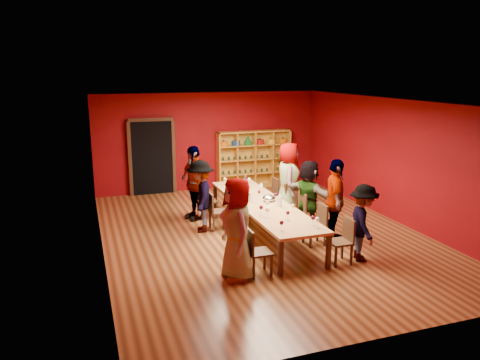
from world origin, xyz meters
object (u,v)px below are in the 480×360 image
object	(u,v)px
person_left_4	(194,183)
chair_person_right_4	(271,193)
chair_person_right_0	(343,238)
chair_person_right_1	(318,222)
chair_person_left_3	(215,209)
shelving_unit	(253,156)
spittoon_bowl	(269,198)
person_left_3	(201,196)
person_right_4	(283,182)
person_left_0	(237,229)
person_right_2	(309,195)
chair_person_left_4	(205,199)
chair_person_left_0	(255,249)
person_right_3	(288,180)
person_right_1	(335,201)
chair_person_right_2	(298,210)
chair_person_right_3	(279,197)
tasting_table	(262,205)
wine_bottle	(244,181)
person_right_0	(363,223)

from	to	relation	value
person_left_4	chair_person_right_4	bearing A→B (deg)	72.61
chair_person_right_0	chair_person_right_1	xyz separation A→B (m)	(0.00, 1.04, 0.00)
chair_person_right_0	chair_person_left_3	bearing A→B (deg)	124.33
shelving_unit	chair_person_right_0	bearing A→B (deg)	-94.41
shelving_unit	spittoon_bowl	distance (m)	4.40
person_left_3	person_right_4	size ratio (longest dim) A/B	1.10
chair_person_right_4	person_left_0	bearing A→B (deg)	-121.06
person_right_2	chair_person_left_4	bearing A→B (deg)	33.02
chair_person_left_0	person_right_3	bearing A→B (deg)	56.26
person_left_0	person_left_3	size ratio (longest dim) A/B	1.11
person_right_1	chair_person_right_4	size ratio (longest dim) A/B	2.08
chair_person_right_2	person_right_2	xyz separation A→B (m)	(0.27, 0.00, 0.33)
person_right_1	chair_person_right_3	size ratio (longest dim) A/B	2.08
chair_person_left_4	person_right_4	xyz separation A→B (m)	(2.15, 0.01, 0.27)
shelving_unit	person_right_3	distance (m)	3.19
chair_person_left_4	tasting_table	bearing A→B (deg)	-60.75
person_left_4	spittoon_bowl	world-z (taller)	person_left_4
shelving_unit	spittoon_bowl	size ratio (longest dim) A/B	8.07
person_left_3	chair_person_right_3	distance (m)	2.24
person_left_0	wine_bottle	size ratio (longest dim) A/B	6.77
chair_person_left_0	spittoon_bowl	size ratio (longest dim) A/B	2.99
shelving_unit	person_right_2	xyz separation A→B (m)	(-0.22, -4.30, -0.16)
chair_person_right_1	chair_person_right_2	xyz separation A→B (m)	(0.00, 0.97, 0.00)
person_right_1	chair_person_left_0	bearing A→B (deg)	137.13
shelving_unit	chair_person_right_4	bearing A→B (deg)	-100.27
chair_person_left_4	chair_person_right_0	xyz separation A→B (m)	(1.82, -3.61, 0.00)
person_left_3	person_right_2	world-z (taller)	person_left_3
chair_person_left_4	chair_person_right_2	world-z (taller)	same
chair_person_right_4	chair_person_left_3	bearing A→B (deg)	-152.26
shelving_unit	person_left_3	bearing A→B (deg)	-126.09
person_right_3	wine_bottle	distance (m)	1.14
chair_person_left_0	person_right_3	size ratio (longest dim) A/B	0.47
person_right_2	spittoon_bowl	size ratio (longest dim) A/B	5.56
person_right_3	person_right_4	world-z (taller)	person_right_3
shelving_unit	chair_person_right_0	size ratio (longest dim) A/B	2.70
chair_person_right_2	chair_person_right_4	bearing A→B (deg)	90.00
chair_person_right_0	person_right_3	bearing A→B (deg)	85.37
chair_person_left_4	chair_person_right_3	size ratio (longest dim) A/B	1.00
chair_person_right_0	shelving_unit	bearing A→B (deg)	85.59
chair_person_left_3	person_left_4	bearing A→B (deg)	106.24
shelving_unit	wine_bottle	world-z (taller)	shelving_unit
person_right_1	person_right_2	bearing A→B (deg)	30.28
shelving_unit	chair_person_right_0	xyz separation A→B (m)	(-0.49, -6.31, -0.49)
shelving_unit	person_right_0	size ratio (longest dim) A/B	1.56
person_right_1	person_right_0	bearing A→B (deg)	-156.09
person_left_3	chair_person_right_0	xyz separation A→B (m)	(2.17, -2.67, -0.35)
chair_person_right_3	person_right_4	xyz separation A→B (m)	(0.33, 0.50, 0.27)
shelving_unit	chair_person_right_1	bearing A→B (deg)	-95.28
person_right_2	spittoon_bowl	world-z (taller)	person_right_2
person_left_4	wine_bottle	bearing A→B (deg)	74.18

